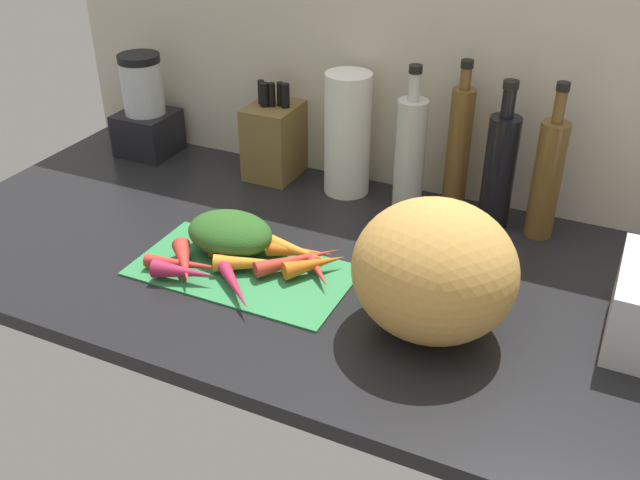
{
  "coord_description": "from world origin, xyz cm",
  "views": [
    {
      "loc": [
        49.22,
        -108.32,
        75.33
      ],
      "look_at": [
        4.43,
        -13.04,
        12.77
      ],
      "focal_mm": 40.35,
      "sensor_mm": 36.0,
      "label": 1
    }
  ],
  "objects_px": {
    "carrot_8": "(319,272)",
    "blender_appliance": "(145,112)",
    "carrot_11": "(298,251)",
    "carrot_6": "(300,252)",
    "carrot_9": "(259,263)",
    "carrot_5": "(238,246)",
    "bottle_2": "(499,169)",
    "carrot_7": "(246,247)",
    "bottle_3": "(547,177)",
    "carrot_4": "(317,264)",
    "carrot_0": "(234,283)",
    "bottle_0": "(410,153)",
    "bottle_1": "(458,148)",
    "carrot_2": "(184,263)",
    "knife_block": "(274,139)",
    "cutting_board": "(243,270)",
    "carrot_10": "(299,260)",
    "paper_towel_roll": "(347,134)",
    "carrot_1": "(190,265)",
    "carrot_3": "(184,272)",
    "winter_squash": "(434,270)"
  },
  "relations": [
    {
      "from": "carrot_9",
      "to": "blender_appliance",
      "type": "relative_size",
      "value": 0.66
    },
    {
      "from": "carrot_0",
      "to": "bottle_3",
      "type": "distance_m",
      "value": 0.66
    },
    {
      "from": "carrot_4",
      "to": "carrot_8",
      "type": "distance_m",
      "value": 0.02
    },
    {
      "from": "carrot_6",
      "to": "knife_block",
      "type": "xyz_separation_m",
      "value": [
        -0.23,
        0.33,
        0.07
      ]
    },
    {
      "from": "carrot_1",
      "to": "carrot_9",
      "type": "xyz_separation_m",
      "value": [
        0.12,
        0.05,
        0.0
      ]
    },
    {
      "from": "winter_squash",
      "to": "carrot_4",
      "type": "bearing_deg",
      "value": 164.89
    },
    {
      "from": "carrot_1",
      "to": "bottle_3",
      "type": "height_order",
      "value": "bottle_3"
    },
    {
      "from": "carrot_7",
      "to": "bottle_3",
      "type": "distance_m",
      "value": 0.61
    },
    {
      "from": "carrot_8",
      "to": "bottle_2",
      "type": "xyz_separation_m",
      "value": [
        0.24,
        0.35,
        0.11
      ]
    },
    {
      "from": "carrot_2",
      "to": "bottle_0",
      "type": "distance_m",
      "value": 0.53
    },
    {
      "from": "carrot_1",
      "to": "bottle_3",
      "type": "distance_m",
      "value": 0.72
    },
    {
      "from": "carrot_5",
      "to": "knife_block",
      "type": "xyz_separation_m",
      "value": [
        -0.11,
        0.36,
        0.07
      ]
    },
    {
      "from": "cutting_board",
      "to": "carrot_9",
      "type": "xyz_separation_m",
      "value": [
        0.03,
        0.01,
        0.02
      ]
    },
    {
      "from": "carrot_8",
      "to": "blender_appliance",
      "type": "height_order",
      "value": "blender_appliance"
    },
    {
      "from": "carrot_6",
      "to": "winter_squash",
      "type": "xyz_separation_m",
      "value": [
        0.29,
        -0.1,
        0.09
      ]
    },
    {
      "from": "carrot_11",
      "to": "carrot_6",
      "type": "bearing_deg",
      "value": 72.56
    },
    {
      "from": "carrot_3",
      "to": "knife_block",
      "type": "relative_size",
      "value": 0.52
    },
    {
      "from": "carrot_4",
      "to": "bottle_1",
      "type": "bearing_deg",
      "value": 67.38
    },
    {
      "from": "carrot_9",
      "to": "paper_towel_roll",
      "type": "relative_size",
      "value": 0.61
    },
    {
      "from": "carrot_6",
      "to": "bottle_2",
      "type": "height_order",
      "value": "bottle_2"
    },
    {
      "from": "carrot_10",
      "to": "blender_appliance",
      "type": "distance_m",
      "value": 0.69
    },
    {
      "from": "carrot_5",
      "to": "bottle_2",
      "type": "xyz_separation_m",
      "value": [
        0.42,
        0.35,
        0.11
      ]
    },
    {
      "from": "carrot_0",
      "to": "carrot_11",
      "type": "height_order",
      "value": "carrot_11"
    },
    {
      "from": "carrot_9",
      "to": "bottle_1",
      "type": "relative_size",
      "value": 0.51
    },
    {
      "from": "carrot_7",
      "to": "carrot_0",
      "type": "bearing_deg",
      "value": -69.99
    },
    {
      "from": "carrot_5",
      "to": "bottle_2",
      "type": "bearing_deg",
      "value": 39.28
    },
    {
      "from": "carrot_4",
      "to": "bottle_1",
      "type": "height_order",
      "value": "bottle_1"
    },
    {
      "from": "blender_appliance",
      "to": "paper_towel_roll",
      "type": "height_order",
      "value": "paper_towel_roll"
    },
    {
      "from": "carrot_6",
      "to": "carrot_9",
      "type": "bearing_deg",
      "value": -124.1
    },
    {
      "from": "cutting_board",
      "to": "bottle_3",
      "type": "xyz_separation_m",
      "value": [
        0.48,
        0.39,
        0.13
      ]
    },
    {
      "from": "carrot_7",
      "to": "carrot_9",
      "type": "distance_m",
      "value": 0.07
    },
    {
      "from": "carrot_6",
      "to": "blender_appliance",
      "type": "bearing_deg",
      "value": 152.22
    },
    {
      "from": "carrot_5",
      "to": "carrot_9",
      "type": "relative_size",
      "value": 0.77
    },
    {
      "from": "paper_towel_roll",
      "to": "carrot_10",
      "type": "bearing_deg",
      "value": -81.51
    },
    {
      "from": "carrot_4",
      "to": "carrot_8",
      "type": "xyz_separation_m",
      "value": [
        0.01,
        -0.01,
        -0.01
      ]
    },
    {
      "from": "carrot_2",
      "to": "carrot_9",
      "type": "distance_m",
      "value": 0.14
    },
    {
      "from": "carrot_0",
      "to": "carrot_8",
      "type": "xyz_separation_m",
      "value": [
        0.12,
        0.11,
        -0.0
      ]
    },
    {
      "from": "carrot_3",
      "to": "knife_block",
      "type": "bearing_deg",
      "value": 98.34
    },
    {
      "from": "carrot_5",
      "to": "carrot_10",
      "type": "distance_m",
      "value": 0.13
    },
    {
      "from": "carrot_0",
      "to": "paper_towel_roll",
      "type": "xyz_separation_m",
      "value": [
        0.02,
        0.47,
        0.12
      ]
    },
    {
      "from": "carrot_5",
      "to": "winter_squash",
      "type": "relative_size",
      "value": 0.48
    },
    {
      "from": "cutting_board",
      "to": "carrot_5",
      "type": "bearing_deg",
      "value": 129.04
    },
    {
      "from": "bottle_1",
      "to": "carrot_2",
      "type": "bearing_deg",
      "value": -128.91
    },
    {
      "from": "carrot_2",
      "to": "carrot_6",
      "type": "xyz_separation_m",
      "value": [
        0.18,
        0.13,
        -0.0
      ]
    },
    {
      "from": "carrot_5",
      "to": "bottle_3",
      "type": "bearing_deg",
      "value": 33.35
    },
    {
      "from": "carrot_0",
      "to": "bottle_0",
      "type": "bearing_deg",
      "value": 69.03
    },
    {
      "from": "carrot_0",
      "to": "carrot_4",
      "type": "xyz_separation_m",
      "value": [
        0.11,
        0.12,
        0.0
      ]
    },
    {
      "from": "carrot_6",
      "to": "bottle_1",
      "type": "height_order",
      "value": "bottle_1"
    },
    {
      "from": "carrot_0",
      "to": "carrot_7",
      "type": "bearing_deg",
      "value": 110.01
    },
    {
      "from": "paper_towel_roll",
      "to": "cutting_board",
      "type": "bearing_deg",
      "value": -96.0
    }
  ]
}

